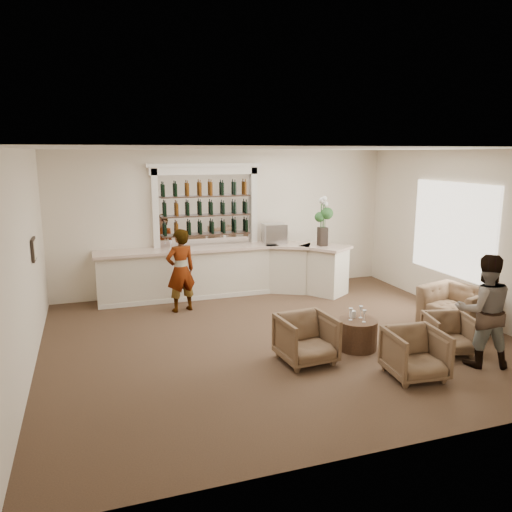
{
  "coord_description": "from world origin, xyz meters",
  "views": [
    {
      "loc": [
        -3.07,
        -7.75,
        3.24
      ],
      "look_at": [
        -0.14,
        0.9,
        1.34
      ],
      "focal_mm": 35.0,
      "sensor_mm": 36.0,
      "label": 1
    }
  ],
  "objects_px": {
    "guest": "(484,311)",
    "bar_counter": "(226,271)",
    "cocktail_table": "(357,334)",
    "armchair_left": "(306,339)",
    "armchair_right": "(449,334)",
    "sommelier": "(181,270)",
    "armchair_center": "(415,354)",
    "armchair_far": "(457,308)",
    "flower_vase": "(323,218)",
    "espresso_machine": "(274,233)"
  },
  "relations": [
    {
      "from": "guest",
      "to": "bar_counter",
      "type": "bearing_deg",
      "value": -39.67
    },
    {
      "from": "cocktail_table",
      "to": "armchair_left",
      "type": "height_order",
      "value": "armchair_left"
    },
    {
      "from": "cocktail_table",
      "to": "armchair_right",
      "type": "relative_size",
      "value": 0.93
    },
    {
      "from": "bar_counter",
      "to": "sommelier",
      "type": "bearing_deg",
      "value": -145.24
    },
    {
      "from": "armchair_left",
      "to": "armchair_center",
      "type": "xyz_separation_m",
      "value": [
        1.28,
        -1.02,
        -0.02
      ]
    },
    {
      "from": "bar_counter",
      "to": "armchair_center",
      "type": "bearing_deg",
      "value": -73.54
    },
    {
      "from": "sommelier",
      "to": "armchair_left",
      "type": "xyz_separation_m",
      "value": [
        1.39,
        -3.19,
        -0.48
      ]
    },
    {
      "from": "sommelier",
      "to": "armchair_right",
      "type": "relative_size",
      "value": 2.42
    },
    {
      "from": "sommelier",
      "to": "guest",
      "type": "relative_size",
      "value": 0.99
    },
    {
      "from": "sommelier",
      "to": "armchair_far",
      "type": "bearing_deg",
      "value": 136.53
    },
    {
      "from": "cocktail_table",
      "to": "flower_vase",
      "type": "distance_m",
      "value": 3.67
    },
    {
      "from": "guest",
      "to": "armchair_center",
      "type": "xyz_separation_m",
      "value": [
        -1.23,
        -0.05,
        -0.51
      ]
    },
    {
      "from": "armchair_left",
      "to": "armchair_right",
      "type": "bearing_deg",
      "value": -14.05
    },
    {
      "from": "cocktail_table",
      "to": "armchair_left",
      "type": "xyz_separation_m",
      "value": [
        -1.04,
        -0.22,
        0.13
      ]
    },
    {
      "from": "sommelier",
      "to": "armchair_far",
      "type": "relative_size",
      "value": 1.5
    },
    {
      "from": "armchair_center",
      "to": "armchair_far",
      "type": "relative_size",
      "value": 0.69
    },
    {
      "from": "flower_vase",
      "to": "bar_counter",
      "type": "bearing_deg",
      "value": 165.16
    },
    {
      "from": "guest",
      "to": "espresso_machine",
      "type": "relative_size",
      "value": 3.37
    },
    {
      "from": "armchair_right",
      "to": "armchair_far",
      "type": "height_order",
      "value": "armchair_far"
    },
    {
      "from": "armchair_left",
      "to": "armchair_center",
      "type": "relative_size",
      "value": 1.04
    },
    {
      "from": "armchair_center",
      "to": "armchair_far",
      "type": "bearing_deg",
      "value": 42.69
    },
    {
      "from": "bar_counter",
      "to": "guest",
      "type": "bearing_deg",
      "value": -61.33
    },
    {
      "from": "espresso_machine",
      "to": "flower_vase",
      "type": "relative_size",
      "value": 0.46
    },
    {
      "from": "cocktail_table",
      "to": "armchair_far",
      "type": "bearing_deg",
      "value": 8.34
    },
    {
      "from": "armchair_center",
      "to": "flower_vase",
      "type": "relative_size",
      "value": 0.71
    },
    {
      "from": "sommelier",
      "to": "armchair_left",
      "type": "height_order",
      "value": "sommelier"
    },
    {
      "from": "guest",
      "to": "armchair_far",
      "type": "xyz_separation_m",
      "value": [
        0.84,
        1.53,
        -0.5
      ]
    },
    {
      "from": "guest",
      "to": "armchair_left",
      "type": "height_order",
      "value": "guest"
    },
    {
      "from": "flower_vase",
      "to": "armchair_left",
      "type": "bearing_deg",
      "value": -119.44
    },
    {
      "from": "flower_vase",
      "to": "cocktail_table",
      "type": "bearing_deg",
      "value": -105.7
    },
    {
      "from": "armchair_right",
      "to": "espresso_machine",
      "type": "xyz_separation_m",
      "value": [
        -1.36,
        4.52,
        1.04
      ]
    },
    {
      "from": "cocktail_table",
      "to": "armchair_center",
      "type": "distance_m",
      "value": 1.27
    },
    {
      "from": "guest",
      "to": "armchair_center",
      "type": "height_order",
      "value": "guest"
    },
    {
      "from": "armchair_right",
      "to": "bar_counter",
      "type": "bearing_deg",
      "value": 134.33
    },
    {
      "from": "armchair_right",
      "to": "armchair_far",
      "type": "xyz_separation_m",
      "value": [
        0.98,
        0.97,
        0.05
      ]
    },
    {
      "from": "cocktail_table",
      "to": "guest",
      "type": "distance_m",
      "value": 1.99
    },
    {
      "from": "bar_counter",
      "to": "armchair_left",
      "type": "height_order",
      "value": "bar_counter"
    },
    {
      "from": "sommelier",
      "to": "flower_vase",
      "type": "xyz_separation_m",
      "value": [
        3.33,
        0.25,
        0.91
      ]
    },
    {
      "from": "espresso_machine",
      "to": "sommelier",
      "type": "bearing_deg",
      "value": -154.35
    },
    {
      "from": "sommelier",
      "to": "armchair_center",
      "type": "xyz_separation_m",
      "value": [
        2.66,
        -4.21,
        -0.5
      ]
    },
    {
      "from": "armchair_right",
      "to": "flower_vase",
      "type": "distance_m",
      "value": 4.14
    },
    {
      "from": "armchair_left",
      "to": "armchair_far",
      "type": "xyz_separation_m",
      "value": [
        3.35,
        0.56,
        -0.0
      ]
    },
    {
      "from": "armchair_far",
      "to": "armchair_center",
      "type": "bearing_deg",
      "value": -70.64
    },
    {
      "from": "sommelier",
      "to": "espresso_machine",
      "type": "height_order",
      "value": "sommelier"
    },
    {
      "from": "armchair_right",
      "to": "armchair_far",
      "type": "bearing_deg",
      "value": 58.77
    },
    {
      "from": "bar_counter",
      "to": "guest",
      "type": "distance_m",
      "value": 5.68
    },
    {
      "from": "bar_counter",
      "to": "guest",
      "type": "relative_size",
      "value": 3.26
    },
    {
      "from": "armchair_far",
      "to": "flower_vase",
      "type": "bearing_deg",
      "value": -171.78
    },
    {
      "from": "armchair_right",
      "to": "sommelier",
      "type": "bearing_deg",
      "value": 150.27
    },
    {
      "from": "cocktail_table",
      "to": "armchair_far",
      "type": "distance_m",
      "value": 2.35
    }
  ]
}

